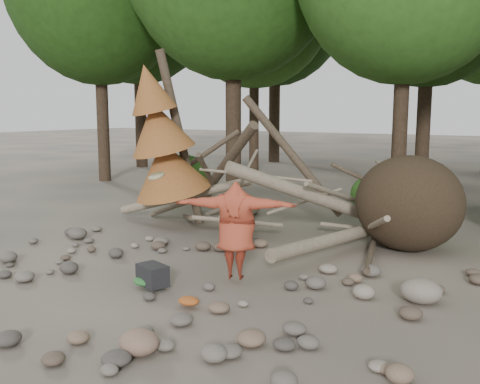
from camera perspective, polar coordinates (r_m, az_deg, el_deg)
The scene contains 12 objects.
ground at distance 9.02m, azimuth -6.61°, elevation -9.93°, with size 120.00×120.00×0.00m, color #514C44.
deadfall_pile at distance 11.56m, azimuth 14.71°, elevation -1.16°, with size 8.55×5.24×3.30m.
dead_conifer at distance 13.16m, azimuth -8.26°, elevation 5.29°, with size 2.06×2.16×4.35m.
bush_left at distance 17.74m, azimuth -6.08°, elevation 1.67°, with size 1.80×1.80×1.44m, color #204813.
bush_mid at distance 15.34m, azimuth 14.28°, elevation -0.25°, with size 1.40×1.40×1.12m, color #2B5B1A.
frisbee_thrower at distance 8.89m, azimuth -0.44°, elevation -4.08°, with size 2.53×1.22×1.77m.
backpack at distance 8.89m, azimuth -9.30°, elevation -9.10°, with size 0.51×0.34×0.34m, color black.
cloth_green at distance 8.96m, azimuth -10.14°, elevation -9.65°, with size 0.39×0.32×0.15m, color #29682C.
cloth_orange at distance 8.03m, azimuth -5.49°, elevation -11.83°, with size 0.33×0.27×0.12m, color #A34C1C.
boulder_front_right at distance 6.68m, azimuth -10.70°, elevation -15.47°, with size 0.50×0.45×0.30m, color #846452.
boulder_mid_right at distance 8.60m, azimuth 18.74°, elevation -9.95°, with size 0.63×0.56×0.38m, color gray.
boulder_mid_left at distance 12.60m, azimuth -16.94°, elevation -4.24°, with size 0.44×0.40×0.27m, color #59534B.
Camera 1 is at (5.36, -6.66, 2.87)m, focal length 40.00 mm.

